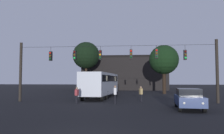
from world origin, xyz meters
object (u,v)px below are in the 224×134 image
at_px(city_bus, 101,83).
at_px(car_near_right, 189,98).
at_px(tree_left_silhouette, 86,56).
at_px(pedestrian_crossing_right, 141,93).
at_px(pedestrian_crossing_center, 77,94).
at_px(car_far_left, 94,89).
at_px(pedestrian_crossing_left, 115,93).
at_px(tree_behind_building, 164,60).

distance_m(city_bus, car_near_right, 13.03).
bearing_deg(city_bus, tree_left_silhouette, 108.41).
bearing_deg(city_bus, pedestrian_crossing_right, -46.53).
bearing_deg(car_near_right, pedestrian_crossing_right, 123.26).
relative_size(city_bus, pedestrian_crossing_center, 7.39).
bearing_deg(pedestrian_crossing_center, car_far_left, 94.94).
relative_size(pedestrian_crossing_left, pedestrian_crossing_right, 1.08).
bearing_deg(tree_left_silhouette, pedestrian_crossing_center, -79.60).
relative_size(car_near_right, pedestrian_crossing_right, 2.89).
xyz_separation_m(car_far_left, tree_behind_building, (11.35, 0.22, 4.61)).
height_order(pedestrian_crossing_right, tree_behind_building, tree_behind_building).
bearing_deg(tree_left_silhouette, tree_behind_building, -27.40).
relative_size(pedestrian_crossing_center, tree_behind_building, 0.19).
height_order(city_bus, car_far_left, city_bus).
xyz_separation_m(tree_left_silhouette, tree_behind_building, (14.30, -7.41, -1.67)).
height_order(pedestrian_crossing_left, pedestrian_crossing_center, pedestrian_crossing_left).
bearing_deg(tree_behind_building, tree_left_silhouette, 152.60).
bearing_deg(pedestrian_crossing_left, tree_left_silhouette, 108.67).
height_order(pedestrian_crossing_left, tree_behind_building, tree_behind_building).
distance_m(car_far_left, tree_behind_building, 12.25).
relative_size(car_far_left, tree_behind_building, 0.56).
bearing_deg(tree_left_silhouette, car_near_right, -63.00).
bearing_deg(pedestrian_crossing_center, car_near_right, -18.64).
height_order(car_near_right, tree_behind_building, tree_behind_building).
distance_m(city_bus, tree_left_silhouette, 18.27).
bearing_deg(tree_left_silhouette, city_bus, -71.59).
xyz_separation_m(pedestrian_crossing_center, tree_left_silhouette, (-4.34, 23.62, 6.23)).
relative_size(car_far_left, pedestrian_crossing_center, 2.89).
height_order(pedestrian_crossing_left, pedestrian_crossing_right, pedestrian_crossing_left).
relative_size(car_near_right, car_far_left, 1.02).
bearing_deg(pedestrian_crossing_right, city_bus, 133.47).
distance_m(car_near_right, tree_left_silhouette, 30.68).
bearing_deg(pedestrian_crossing_center, city_bus, 80.34).
bearing_deg(pedestrian_crossing_right, pedestrian_crossing_left, -145.41).
bearing_deg(pedestrian_crossing_center, pedestrian_crossing_left, 6.12).
bearing_deg(city_bus, car_far_left, 105.98).
xyz_separation_m(pedestrian_crossing_left, pedestrian_crossing_right, (2.39, 1.65, -0.08)).
xyz_separation_m(city_bus, pedestrian_crossing_right, (4.72, -4.98, -1.00)).
height_order(city_bus, pedestrian_crossing_center, city_bus).
distance_m(car_far_left, tree_left_silhouette, 10.31).
distance_m(pedestrian_crossing_center, tree_behind_building, 19.56).
relative_size(tree_left_silhouette, tree_behind_building, 1.26).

